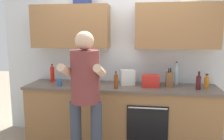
{
  "coord_description": "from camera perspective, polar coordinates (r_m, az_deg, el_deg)",
  "views": [
    {
      "loc": [
        0.39,
        -3.41,
        1.68
      ],
      "look_at": [
        -0.11,
        -0.1,
        1.15
      ],
      "focal_mm": 37.74,
      "sensor_mm": 36.0,
      "label": 1
    }
  ],
  "objects": [
    {
      "name": "counter",
      "position": [
        3.64,
        2.02,
        -10.71
      ],
      "size": [
        2.84,
        0.67,
        0.9
      ],
      "color": "olive",
      "rests_on": "ground"
    },
    {
      "name": "bottle_water",
      "position": [
        3.69,
        15.3,
        -1.15
      ],
      "size": [
        0.05,
        0.05,
        0.35
      ],
      "color": "silver",
      "rests_on": "counter"
    },
    {
      "name": "grocery_bag_crisps",
      "position": [
        3.48,
        9.36,
        -2.59
      ],
      "size": [
        0.25,
        0.2,
        0.17
      ],
      "primitive_type": "cube",
      "rotation": [
        0.0,
        0.0,
        -0.02
      ],
      "color": "red",
      "rests_on": "counter"
    },
    {
      "name": "back_wall_unit",
      "position": [
        3.7,
        2.62,
        6.24
      ],
      "size": [
        4.0,
        0.38,
        2.5
      ],
      "color": "silver",
      "rests_on": "ground"
    },
    {
      "name": "grocery_bag_produce",
      "position": [
        3.58,
        3.8,
        -1.77
      ],
      "size": [
        0.24,
        0.22,
        0.22
      ],
      "primitive_type": "cube",
      "rotation": [
        0.0,
        0.0,
        0.23
      ],
      "color": "silver",
      "rests_on": "counter"
    },
    {
      "name": "bottle_juice",
      "position": [
        3.65,
        21.93,
        -2.66
      ],
      "size": [
        0.07,
        0.07,
        0.2
      ],
      "color": "orange",
      "rests_on": "counter"
    },
    {
      "name": "bottle_vinegar",
      "position": [
        3.32,
        0.95,
        -2.75
      ],
      "size": [
        0.06,
        0.06,
        0.24
      ],
      "color": "brown",
      "rests_on": "counter"
    },
    {
      "name": "bottle_hotsauce",
      "position": [
        3.9,
        -14.25,
        -0.95
      ],
      "size": [
        0.07,
        0.07,
        0.28
      ],
      "color": "red",
      "rests_on": "counter"
    },
    {
      "name": "bottle_oil",
      "position": [
        3.71,
        -4.52,
        -1.74
      ],
      "size": [
        0.05,
        0.05,
        0.22
      ],
      "color": "olive",
      "rests_on": "counter"
    },
    {
      "name": "grocery_bag_bread",
      "position": [
        3.56,
        -7.73,
        -1.86
      ],
      "size": [
        0.19,
        0.19,
        0.23
      ],
      "primitive_type": "cube",
      "rotation": [
        0.0,
        0.0,
        0.09
      ],
      "color": "tan",
      "rests_on": "counter"
    },
    {
      "name": "cup_tea",
      "position": [
        3.58,
        -12.61,
        -2.93
      ],
      "size": [
        0.08,
        0.08,
        0.11
      ],
      "primitive_type": "cylinder",
      "color": "#33598C",
      "rests_on": "counter"
    },
    {
      "name": "bottle_wine",
      "position": [
        3.47,
        20.23,
        -2.81
      ],
      "size": [
        0.07,
        0.07,
        0.25
      ],
      "color": "#471419",
      "rests_on": "counter"
    },
    {
      "name": "knife_block",
      "position": [
        3.55,
        13.72,
        -2.2
      ],
      "size": [
        0.1,
        0.14,
        0.27
      ],
      "color": "brown",
      "rests_on": "counter"
    },
    {
      "name": "person_standing",
      "position": [
        2.81,
        -6.5,
        -4.94
      ],
      "size": [
        0.49,
        0.45,
        1.7
      ],
      "color": "#383D4C",
      "rests_on": "ground"
    }
  ]
}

